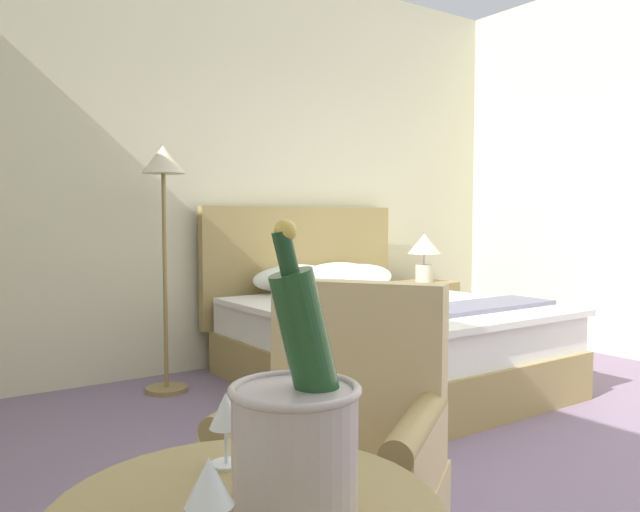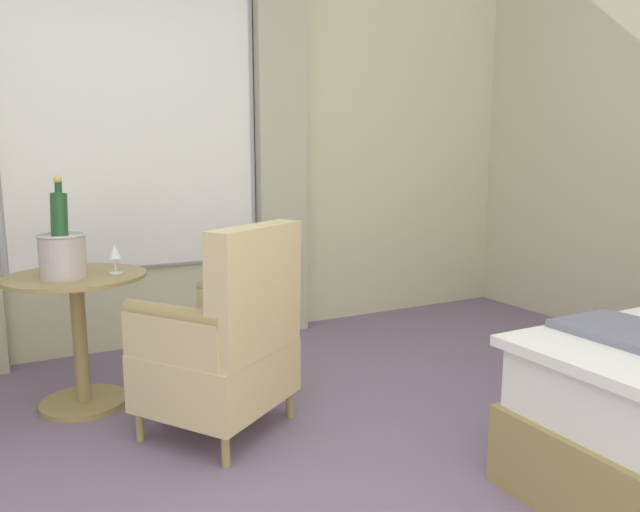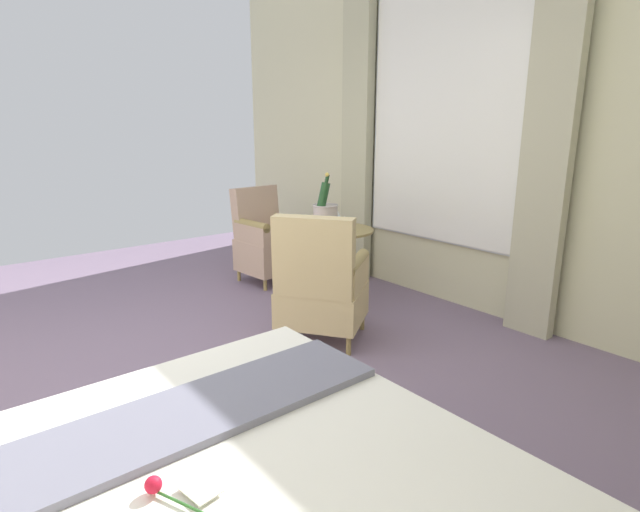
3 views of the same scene
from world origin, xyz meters
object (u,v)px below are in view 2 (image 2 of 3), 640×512
object	(u,v)px
champagne_bucket	(62,249)
wine_glass_near_bucket	(115,253)
armchair_by_window	(225,344)
wine_glass_near_edge	(47,252)
side_table_round	(79,328)

from	to	relation	value
champagne_bucket	wine_glass_near_bucket	xyz separation A→B (m)	(-0.01, 0.24, -0.04)
wine_glass_near_bucket	armchair_by_window	xyz separation A→B (m)	(0.56, 0.38, -0.37)
wine_glass_near_edge	armchair_by_window	xyz separation A→B (m)	(0.74, 0.68, -0.37)
champagne_bucket	wine_glass_near_bucket	distance (m)	0.24
side_table_round	champagne_bucket	xyz separation A→B (m)	(0.07, -0.06, 0.42)
wine_glass_near_bucket	armchair_by_window	world-z (taller)	armchair_by_window
champagne_bucket	wine_glass_near_edge	bearing A→B (deg)	-162.40
wine_glass_near_bucket	wine_glass_near_edge	xyz separation A→B (m)	(-0.17, -0.30, 0.00)
armchair_by_window	wine_glass_near_edge	bearing A→B (deg)	-137.55
side_table_round	champagne_bucket	size ratio (longest dim) A/B	1.40
armchair_by_window	champagne_bucket	bearing A→B (deg)	-131.82
wine_glass_near_edge	wine_glass_near_bucket	bearing A→B (deg)	59.80
wine_glass_near_bucket	armchair_by_window	bearing A→B (deg)	33.75
side_table_round	champagne_bucket	distance (m)	0.42
champagne_bucket	side_table_round	bearing A→B (deg)	141.09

